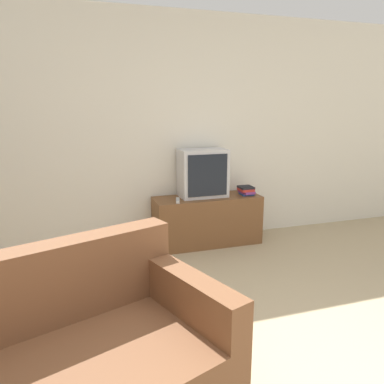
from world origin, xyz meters
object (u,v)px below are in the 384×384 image
tv_stand (207,220)px  television (203,173)px  book_stack (246,190)px  remote_on_stand (178,200)px

tv_stand → television: (-0.04, 0.05, 0.55)m
tv_stand → book_stack: size_ratio=6.20×
television → remote_on_stand: television is taller
remote_on_stand → tv_stand: bearing=14.7°
television → book_stack: (0.51, -0.10, -0.22)m
television → remote_on_stand: 0.45m
book_stack → remote_on_stand: bearing=-176.7°
tv_stand → book_stack: 0.58m
book_stack → remote_on_stand: 0.85m
television → book_stack: television is taller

